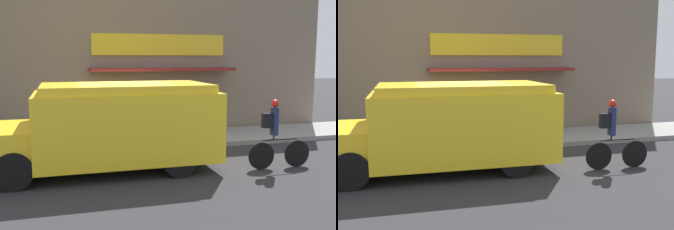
# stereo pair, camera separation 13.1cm
# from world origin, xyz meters

# --- Properties ---
(ground_plane) EXTENTS (70.00, 70.00, 0.00)m
(ground_plane) POSITION_xyz_m (0.00, 0.00, 0.00)
(ground_plane) COLOR #2B2B2D
(sidewalk) EXTENTS (28.00, 2.45, 0.15)m
(sidewalk) POSITION_xyz_m (0.00, 1.23, 0.07)
(sidewalk) COLOR gray
(sidewalk) RESTS_ON ground_plane
(storefront) EXTENTS (16.27, 1.11, 5.16)m
(storefront) POSITION_xyz_m (0.07, 2.59, 2.58)
(storefront) COLOR #756656
(storefront) RESTS_ON ground_plane
(school_bus) EXTENTS (5.83, 2.83, 2.12)m
(school_bus) POSITION_xyz_m (-0.65, -1.58, 1.10)
(school_bus) COLOR yellow
(school_bus) RESTS_ON ground_plane
(cyclist) EXTENTS (1.67, 0.20, 1.74)m
(cyclist) POSITION_xyz_m (3.33, -2.60, 0.82)
(cyclist) COLOR black
(cyclist) RESTS_ON ground_plane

